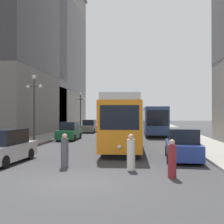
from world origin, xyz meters
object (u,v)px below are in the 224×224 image
streetcar (123,121)px  pedestrian_crossing_near (131,153)px  transit_bus (154,119)px  lamp_post_left_near (34,98)px  pedestrian_on_sidewalk (172,160)px  lamp_post_left_far (80,106)px  parked_car_left_far (89,127)px  parked_car_left_mid (69,131)px  parked_car_left_near (4,147)px  parked_car_right_far (183,145)px  pedestrian_crossing_far (65,152)px

streetcar → pedestrian_crossing_near: streetcar is taller
transit_bus → lamp_post_left_near: bearing=-131.3°
pedestrian_on_sidewalk → lamp_post_left_far: 31.40m
lamp_post_left_far → pedestrian_on_sidewalk: bearing=-70.4°
parked_car_left_far → lamp_post_left_far: size_ratio=0.77×
parked_car_left_mid → pedestrian_crossing_near: 16.04m
parked_car_left_far → lamp_post_left_near: lamp_post_left_near is taller
parked_car_left_mid → parked_car_left_far: same height
parked_car_left_near → parked_car_right_far: bearing=15.3°
parked_car_right_far → lamp_post_left_near: bearing=-26.7°
pedestrian_crossing_far → parked_car_left_far: bearing=91.9°
pedestrian_crossing_near → lamp_post_left_far: size_ratio=0.30×
parked_car_left_near → pedestrian_crossing_far: size_ratio=2.65×
transit_bus → pedestrian_crossing_near: size_ratio=7.35×
parked_car_left_far → pedestrian_crossing_far: (3.59, -25.14, -0.06)m
parked_car_left_near → pedestrian_crossing_far: 3.69m
pedestrian_crossing_far → lamp_post_left_far: size_ratio=0.29×
pedestrian_crossing_far → lamp_post_left_near: bearing=113.4°
parked_car_left_far → parked_car_left_mid: bearing=-91.7°
transit_bus → parked_car_right_far: (0.70, -19.38, -1.10)m
pedestrian_on_sidewalk → parked_car_left_near: bearing=-46.5°
parked_car_left_near → lamp_post_left_near: size_ratio=0.75×
transit_bus → pedestrian_crossing_far: 23.02m
parked_car_right_far → pedestrian_on_sidewalk: 4.72m
parked_car_left_far → pedestrian_crossing_near: (6.86, -25.40, -0.05)m
parked_car_left_mid → pedestrian_on_sidewalk: 18.03m
pedestrian_crossing_near → lamp_post_left_far: lamp_post_left_far is taller
parked_car_left_near → parked_car_left_far: size_ratio=1.01×
transit_bus → parked_car_left_mid: transit_bus is taller
parked_car_left_near → streetcar: bearing=55.8°
streetcar → parked_car_right_far: streetcar is taller
pedestrian_on_sidewalk → parked_car_left_mid: bearing=-91.8°
parked_car_left_mid → lamp_post_left_far: 14.05m
parked_car_left_mid → pedestrian_crossing_far: bearing=-77.2°
pedestrian_on_sidewalk → lamp_post_left_far: size_ratio=0.28×
streetcar → lamp_post_left_near: (-7.81, 1.04, 1.89)m
transit_bus → parked_car_right_far: bearing=-88.5°
streetcar → parked_car_right_far: bearing=-57.9°
parked_car_left_far → lamp_post_left_near: 15.91m
parked_car_right_far → lamp_post_left_near: lamp_post_left_near is taller
parked_car_left_near → pedestrian_crossing_near: 6.95m
parked_car_right_far → parked_car_left_far: same height
parked_car_right_far → lamp_post_left_far: size_ratio=0.79×
parked_car_left_near → lamp_post_left_near: bearing=105.4°
lamp_post_left_near → pedestrian_crossing_far: bearing=-60.4°
parked_car_left_near → pedestrian_on_sidewalk: parked_car_left_near is taller
transit_bus → parked_car_right_far: size_ratio=2.76×
parked_car_right_far → pedestrian_crossing_far: parked_car_right_far is taller
streetcar → parked_car_right_far: size_ratio=2.90×
lamp_post_left_far → parked_car_left_far: bearing=-54.7°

